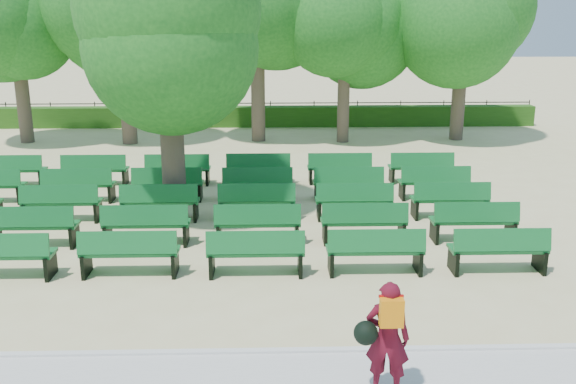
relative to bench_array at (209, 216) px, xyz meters
name	(u,v)px	position (x,y,z in m)	size (l,w,h in m)	color
ground	(232,225)	(0.60, -0.41, -0.10)	(120.00, 120.00, 0.00)	#CEC088
curb	(209,353)	(0.60, -6.66, -0.05)	(30.00, 0.12, 0.10)	silver
hedge	(249,117)	(0.60, 13.59, 0.35)	(26.00, 0.70, 0.90)	#275616
fence	(249,125)	(0.60, 13.99, -0.10)	(26.00, 0.10, 1.02)	black
tree_line	(246,144)	(0.60, 9.59, -0.10)	(21.80, 6.80, 7.04)	#206B1F
bench_array	(209,216)	(0.00, 0.00, 0.00)	(1.93, 0.63, 1.21)	#116429
tree_among	(167,41)	(-0.86, 0.30, 4.27)	(4.42, 4.42, 6.40)	brown
person	(386,337)	(3.06, -7.78, 0.79)	(0.80, 0.52, 1.61)	#4E0B19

